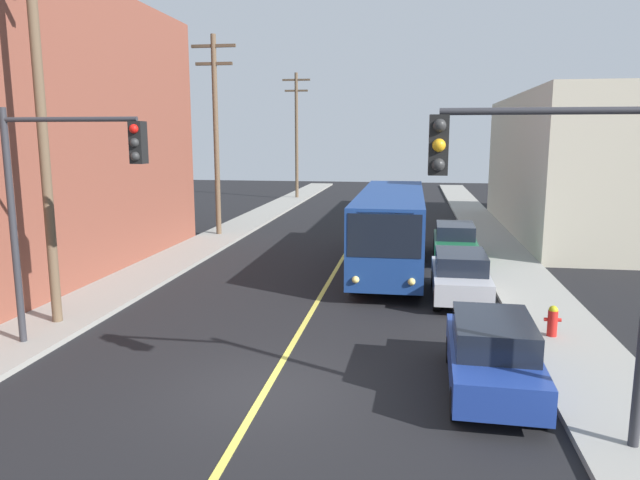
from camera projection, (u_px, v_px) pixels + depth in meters
name	position (u px, v px, depth m)	size (l,w,h in m)	color
ground_plane	(265.00, 391.00, 12.73)	(120.00, 120.00, 0.00)	black
sidewalk_left	(151.00, 272.00, 23.56)	(2.50, 90.00, 0.15)	gray
sidewalk_right	(527.00, 286.00, 21.33)	(2.50, 90.00, 0.15)	gray
lane_stripe_center	(345.00, 255.00, 27.32)	(0.16, 60.00, 0.01)	#D8CC4C
building_right_warehouse	(623.00, 166.00, 32.42)	(12.00, 18.93, 7.70)	beige
city_bus	(391.00, 225.00, 24.45)	(2.57, 12.16, 3.20)	navy
parked_car_blue	(492.00, 353.00, 12.63)	(1.92, 4.45, 1.62)	navy
parked_car_silver	(460.00, 275.00, 19.80)	(1.86, 4.42, 1.62)	#B7B7BC
parked_car_green	(455.00, 241.00, 26.21)	(1.91, 4.44, 1.62)	#196038
utility_pole_near	(40.00, 97.00, 15.99)	(2.40, 0.28, 11.62)	brown
utility_pole_mid	(216.00, 127.00, 31.45)	(2.40, 0.28, 10.57)	brown
utility_pole_far	(297.00, 130.00, 50.85)	(2.40, 0.28, 10.66)	brown
traffic_signal_left_corner	(65.00, 183.00, 14.44)	(3.75, 0.48, 6.00)	#2D2D33
traffic_signal_right_corner	(557.00, 206.00, 9.71)	(3.75, 0.48, 6.00)	#2D2D33
fire_hydrant	(553.00, 320.00, 15.75)	(0.44, 0.26, 0.84)	red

